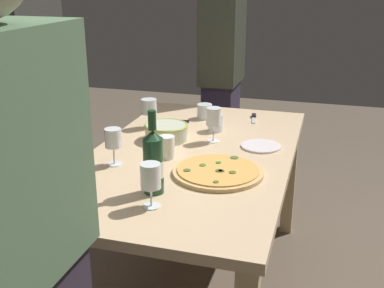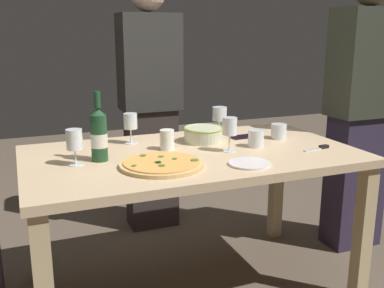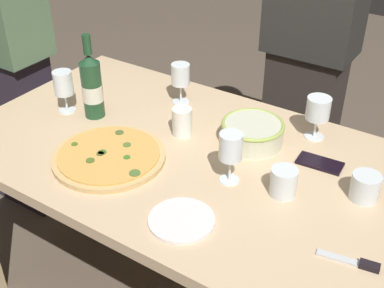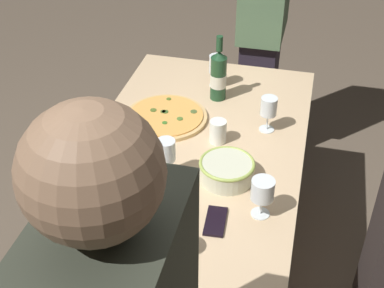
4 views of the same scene
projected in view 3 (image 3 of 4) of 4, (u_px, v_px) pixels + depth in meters
The scene contains 16 objects.
dining_table at pixel (192, 177), 1.73m from camera, with size 1.60×0.90×0.75m.
pizza at pixel (109, 156), 1.65m from camera, with size 0.37×0.37×0.03m.
serving_bowl at pixel (252, 132), 1.71m from camera, with size 0.21×0.21×0.08m.
wine_bottle at pixel (92, 86), 1.83m from camera, with size 0.08×0.08×0.32m.
wine_glass_near_pizza at pixel (63, 84), 1.86m from camera, with size 0.07×0.07×0.16m.
wine_glass_by_bottle at pixel (231, 148), 1.49m from camera, with size 0.07×0.07×0.17m.
wine_glass_far_left at pixel (318, 109), 1.71m from camera, with size 0.08×0.08×0.15m.
wine_glass_far_right at pixel (181, 76), 1.92m from camera, with size 0.07×0.07×0.16m.
cup_amber at pixel (284, 182), 1.48m from camera, with size 0.08×0.08×0.09m, color white.
cup_ceramic at pixel (365, 187), 1.47m from camera, with size 0.09×0.09×0.08m, color white.
cup_spare at pixel (182, 121), 1.76m from camera, with size 0.07×0.07×0.10m, color white.
side_plate at pixel (182, 220), 1.40m from camera, with size 0.19×0.19×0.01m, color white.
cell_phone at pixel (320, 163), 1.63m from camera, with size 0.07×0.14×0.01m, color black.
pizza_knife at pixel (357, 263), 1.27m from camera, with size 0.16×0.05×0.02m.
person_host at pixel (311, 45), 2.21m from camera, with size 0.38×0.24×1.66m.
person_guest_right at pixel (2, 47), 2.23m from camera, with size 0.43×0.24×1.64m.
Camera 3 is at (0.76, -1.16, 1.70)m, focal length 47.37 mm.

